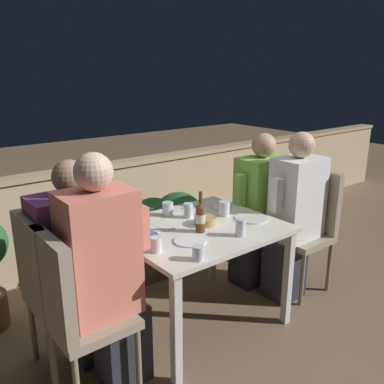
% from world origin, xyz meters
% --- Properties ---
extents(ground_plane, '(16.00, 16.00, 0.00)m').
position_xyz_m(ground_plane, '(0.00, 0.00, 0.00)').
color(ground_plane, '#7A6047').
extents(parapet_wall, '(9.00, 0.18, 0.89)m').
position_xyz_m(parapet_wall, '(0.00, 1.35, 0.45)').
color(parapet_wall, tan).
rests_on(parapet_wall, ground_plane).
extents(dining_table, '(1.04, 0.88, 0.71)m').
position_xyz_m(dining_table, '(0.00, 0.00, 0.63)').
color(dining_table, silver).
rests_on(dining_table, ground_plane).
extents(planter_hedge, '(0.96, 0.47, 0.67)m').
position_xyz_m(planter_hedge, '(0.18, 0.81, 0.37)').
color(planter_hedge, brown).
rests_on(planter_hedge, ground_plane).
extents(chair_left_near, '(0.41, 0.40, 0.96)m').
position_xyz_m(chair_left_near, '(-0.95, -0.16, 0.57)').
color(chair_left_near, gray).
rests_on(chair_left_near, ground_plane).
extents(person_coral_top, '(0.47, 0.26, 1.33)m').
position_xyz_m(person_coral_top, '(-0.75, -0.16, 0.67)').
color(person_coral_top, '#282833').
rests_on(person_coral_top, ground_plane).
extents(chair_left_far, '(0.41, 0.40, 0.96)m').
position_xyz_m(chair_left_far, '(-0.95, 0.13, 0.57)').
color(chair_left_far, gray).
rests_on(chair_left_far, ground_plane).
extents(person_purple_stripe, '(0.52, 0.26, 1.24)m').
position_xyz_m(person_purple_stripe, '(-0.75, 0.13, 0.62)').
color(person_purple_stripe, '#282833').
rests_on(person_purple_stripe, ground_plane).
extents(chair_right_near, '(0.41, 0.40, 0.96)m').
position_xyz_m(chair_right_near, '(1.00, -0.15, 0.57)').
color(chair_right_near, gray).
rests_on(chair_right_near, ground_plane).
extents(person_white_polo, '(0.47, 0.26, 1.28)m').
position_xyz_m(person_white_polo, '(0.80, -0.15, 0.65)').
color(person_white_polo, '#282833').
rests_on(person_white_polo, ground_plane).
extents(chair_right_far, '(0.41, 0.40, 0.96)m').
position_xyz_m(chair_right_far, '(0.96, 0.17, 0.57)').
color(chair_right_far, gray).
rests_on(chair_right_far, ground_plane).
extents(person_green_blouse, '(0.48, 0.26, 1.24)m').
position_xyz_m(person_green_blouse, '(0.76, 0.17, 0.62)').
color(person_green_blouse, '#282833').
rests_on(person_green_blouse, ground_plane).
extents(beer_bottle, '(0.06, 0.06, 0.26)m').
position_xyz_m(beer_bottle, '(-0.05, -0.08, 0.81)').
color(beer_bottle, brown).
rests_on(beer_bottle, dining_table).
extents(plate_0, '(0.20, 0.20, 0.01)m').
position_xyz_m(plate_0, '(-0.20, -0.16, 0.72)').
color(plate_0, white).
rests_on(plate_0, dining_table).
extents(plate_1, '(0.22, 0.22, 0.01)m').
position_xyz_m(plate_1, '(0.38, -0.12, 0.72)').
color(plate_1, silver).
rests_on(plate_1, dining_table).
extents(bowl_0, '(0.15, 0.15, 0.03)m').
position_xyz_m(bowl_0, '(0.37, 0.18, 0.73)').
color(bowl_0, silver).
rests_on(bowl_0, dining_table).
extents(bowl_1, '(0.15, 0.15, 0.05)m').
position_xyz_m(bowl_1, '(0.06, -0.00, 0.74)').
color(bowl_1, tan).
rests_on(bowl_1, dining_table).
extents(bowl_2, '(0.15, 0.15, 0.05)m').
position_xyz_m(bowl_2, '(-0.40, 0.00, 0.74)').
color(bowl_2, '#4C709E').
rests_on(bowl_2, dining_table).
extents(glass_cup_0, '(0.06, 0.06, 0.11)m').
position_xyz_m(glass_cup_0, '(0.10, -0.28, 0.77)').
color(glass_cup_0, silver).
rests_on(glass_cup_0, dining_table).
extents(glass_cup_1, '(0.06, 0.06, 0.10)m').
position_xyz_m(glass_cup_1, '(0.05, 0.17, 0.77)').
color(glass_cup_1, silver).
rests_on(glass_cup_1, dining_table).
extents(glass_cup_2, '(0.07, 0.07, 0.09)m').
position_xyz_m(glass_cup_2, '(-0.43, -0.15, 0.76)').
color(glass_cup_2, silver).
rests_on(glass_cup_2, dining_table).
extents(glass_cup_3, '(0.06, 0.06, 0.08)m').
position_xyz_m(glass_cup_3, '(-0.31, -0.38, 0.75)').
color(glass_cup_3, silver).
rests_on(glass_cup_3, dining_table).
extents(glass_cup_4, '(0.08, 0.08, 0.11)m').
position_xyz_m(glass_cup_4, '(0.27, 0.05, 0.77)').
color(glass_cup_4, silver).
rests_on(glass_cup_4, dining_table).
extents(glass_cup_5, '(0.08, 0.08, 0.10)m').
position_xyz_m(glass_cup_5, '(-0.03, 0.30, 0.76)').
color(glass_cup_5, silver).
rests_on(glass_cup_5, dining_table).
extents(fork_0, '(0.02, 0.17, 0.01)m').
position_xyz_m(fork_0, '(-0.26, 0.32, 0.72)').
color(fork_0, silver).
rests_on(fork_0, dining_table).
extents(fork_1, '(0.17, 0.06, 0.01)m').
position_xyz_m(fork_1, '(0.22, 0.32, 0.72)').
color(fork_1, silver).
rests_on(fork_1, dining_table).
extents(fork_2, '(0.17, 0.08, 0.01)m').
position_xyz_m(fork_2, '(-0.23, 0.08, 0.72)').
color(fork_2, silver).
rests_on(fork_2, dining_table).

